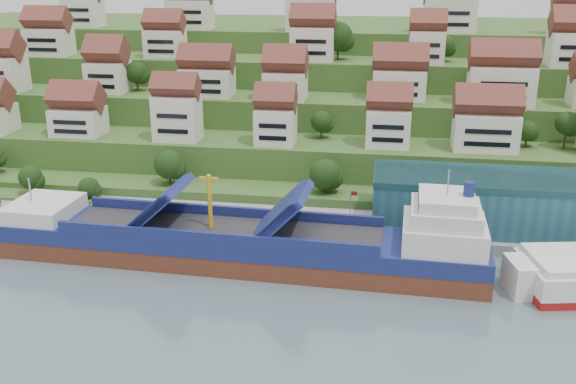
# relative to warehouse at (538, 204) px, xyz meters

# --- Properties ---
(ground) EXTENTS (300.00, 300.00, 0.00)m
(ground) POSITION_rel_warehouse_xyz_m (-52.00, -17.00, -7.20)
(ground) COLOR slate
(ground) RESTS_ON ground
(quay) EXTENTS (180.00, 14.00, 2.20)m
(quay) POSITION_rel_warehouse_xyz_m (-32.00, -2.00, -6.10)
(quay) COLOR gray
(quay) RESTS_ON ground
(hillside) EXTENTS (260.00, 128.00, 31.00)m
(hillside) POSITION_rel_warehouse_xyz_m (-52.00, 86.55, 3.46)
(hillside) COLOR #2D4C1E
(hillside) RESTS_ON ground
(hillside_village) EXTENTS (157.22, 60.89, 29.17)m
(hillside_village) POSITION_rel_warehouse_xyz_m (-50.41, 44.16, 17.33)
(hillside_village) COLOR silver
(hillside_village) RESTS_ON ground
(hillside_trees) EXTENTS (135.98, 62.80, 32.14)m
(hillside_trees) POSITION_rel_warehouse_xyz_m (-58.10, 28.92, 10.24)
(hillside_trees) COLOR #1C3A13
(hillside_trees) RESTS_ON ground
(warehouse) EXTENTS (60.00, 15.00, 10.00)m
(warehouse) POSITION_rel_warehouse_xyz_m (0.00, 0.00, 0.00)
(warehouse) COLOR #255665
(warehouse) RESTS_ON quay
(flagpole) EXTENTS (1.28, 0.16, 8.00)m
(flagpole) POSITION_rel_warehouse_xyz_m (-33.89, -7.00, -0.32)
(flagpole) COLOR gray
(flagpole) RESTS_ON quay
(cargo_ship) EXTENTS (84.27, 15.99, 18.68)m
(cargo_ship) POSITION_rel_warehouse_xyz_m (-50.44, -18.13, -3.70)
(cargo_ship) COLOR #5A2B1B
(cargo_ship) RESTS_ON ground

